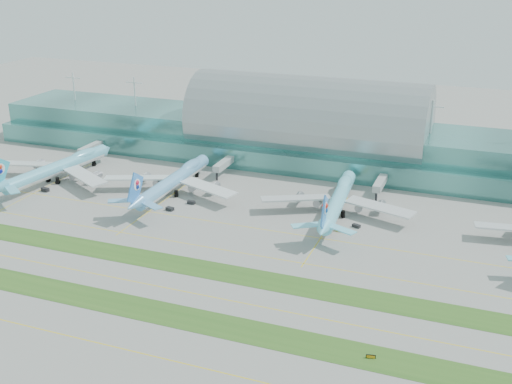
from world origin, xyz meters
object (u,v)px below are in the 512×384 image
at_px(terminal, 308,134).
at_px(airliner_b, 174,179).
at_px(taxiway_sign_east, 371,357).
at_px(airliner_a, 59,167).
at_px(airliner_c, 338,199).

relative_size(terminal, airliner_b, 4.63).
distance_m(terminal, airliner_b, 78.04).
xyz_separation_m(airliner_b, taxiway_sign_east, (106.19, -91.77, -5.70)).
distance_m(airliner_a, airliner_b, 58.64).
bearing_deg(taxiway_sign_east, airliner_c, 97.95).
bearing_deg(airliner_b, airliner_c, 2.32).
distance_m(terminal, taxiway_sign_east, 170.27).
bearing_deg(airliner_a, terminal, 42.51).
bearing_deg(taxiway_sign_east, airliner_a, 140.96).
bearing_deg(airliner_b, terminal, 57.35).
xyz_separation_m(airliner_a, taxiway_sign_east, (164.69, -87.61, -5.93)).
relative_size(airliner_a, taxiway_sign_east, 29.23).
bearing_deg(airliner_c, airliner_a, 178.66).
xyz_separation_m(terminal, airliner_c, (31.67, -62.40, -8.07)).
bearing_deg(airliner_a, airliner_c, 10.91).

